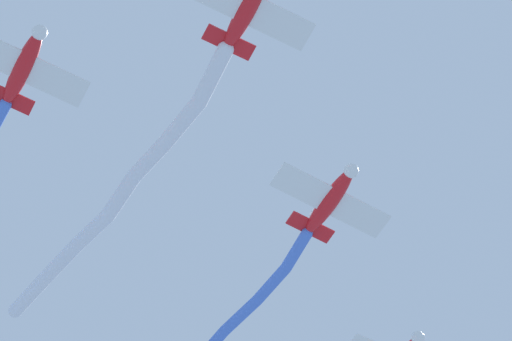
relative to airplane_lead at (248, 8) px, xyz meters
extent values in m
ellipsoid|color=red|center=(-0.10, 0.06, -0.01)|extent=(4.37, 3.09, 0.93)
cube|color=white|center=(0.04, -0.02, -0.14)|extent=(4.67, 6.46, 0.12)
cube|color=red|center=(-1.74, 1.02, 0.07)|extent=(2.05, 2.65, 0.10)
cube|color=white|center=(-1.66, 0.97, 0.55)|extent=(0.95, 0.63, 1.28)
cylinder|color=white|center=(-3.45, 2.14, 0.19)|extent=(3.41, 2.57, 1.41)
cylinder|color=white|center=(-6.40, 3.74, 0.83)|extent=(3.61, 2.11, 1.67)
cylinder|color=white|center=(-9.35, 4.93, 1.54)|extent=(3.26, 1.83, 1.52)
cylinder|color=white|center=(-12.11, 6.10, 1.92)|extent=(3.13, 2.07, 0.97)
cylinder|color=white|center=(-14.87, 7.18, 2.21)|extent=(3.16, 1.64, 1.32)
cylinder|color=white|center=(-17.92, 8.10, 2.49)|extent=(3.58, 1.82, 0.96)
cylinder|color=white|center=(-21.07, 9.16, 2.85)|extent=(3.43, 1.89, 1.47)
sphere|color=white|center=(-2.05, 1.20, -0.06)|extent=(0.84, 0.84, 0.84)
sphere|color=white|center=(-4.86, 3.07, 0.44)|extent=(0.84, 0.84, 0.84)
sphere|color=white|center=(-7.95, 4.41, 1.22)|extent=(0.84, 0.84, 0.84)
sphere|color=white|center=(-10.75, 5.45, 1.86)|extent=(0.84, 0.84, 0.84)
sphere|color=white|center=(-13.47, 6.76, 1.98)|extent=(0.84, 0.84, 0.84)
sphere|color=white|center=(-16.27, 7.59, 2.44)|extent=(0.84, 0.84, 0.84)
sphere|color=white|center=(-19.58, 8.61, 2.55)|extent=(0.84, 0.84, 0.84)
sphere|color=white|center=(-22.56, 9.71, 3.14)|extent=(0.84, 0.84, 0.84)
ellipsoid|color=red|center=(-2.18, 11.41, -0.01)|extent=(4.44, 2.92, 0.93)
sphere|color=white|center=(-0.27, 10.41, -0.01)|extent=(1.06, 1.06, 0.79)
ellipsoid|color=black|center=(-1.68, 11.15, 0.34)|extent=(1.29, 1.07, 0.49)
cube|color=white|center=(-2.05, 11.34, -0.14)|extent=(4.42, 6.55, 0.12)
cube|color=red|center=(-3.87, 12.29, 0.07)|extent=(1.96, 2.68, 0.10)
cube|color=white|center=(-3.79, 12.25, 0.55)|extent=(0.97, 0.59, 1.28)
cylinder|color=#4C75DB|center=(-5.23, 13.08, -0.12)|extent=(2.43, 1.78, 0.77)
cylinder|color=#4C75DB|center=(-7.55, 14.27, -0.04)|extent=(2.90, 1.74, 0.95)
cylinder|color=#4C75DB|center=(-10.22, 15.31, 0.19)|extent=(3.00, 1.52, 0.81)
sphere|color=#4C75DB|center=(-4.19, 12.46, -0.06)|extent=(0.63, 0.63, 0.63)
sphere|color=#4C75DB|center=(-6.26, 13.69, -0.18)|extent=(0.63, 0.63, 0.63)
sphere|color=#4C75DB|center=(-8.83, 14.85, 0.11)|extent=(0.63, 0.63, 0.63)
sphere|color=#4C75DB|center=(-11.60, 15.77, 0.27)|extent=(0.63, 0.63, 0.63)
ellipsoid|color=red|center=(-11.17, -3.21, 0.29)|extent=(4.40, 3.02, 0.93)
sphere|color=white|center=(-9.29, -4.27, 0.29)|extent=(1.07, 1.07, 0.79)
ellipsoid|color=black|center=(-10.68, -3.49, 0.64)|extent=(1.29, 1.09, 0.49)
cube|color=white|center=(-11.03, -3.29, 0.16)|extent=(4.57, 6.49, 0.12)
cube|color=red|center=(-12.83, -2.28, 0.37)|extent=(2.01, 2.66, 0.10)
cube|color=white|center=(-12.75, -2.32, 0.85)|extent=(0.96, 0.61, 1.28)
sphere|color=#4C75DB|center=(-13.14, -2.10, 0.24)|extent=(0.65, 0.65, 0.65)
sphere|color=white|center=(-2.42, 21.66, -0.31)|extent=(1.08, 1.08, 0.79)
camera|label=1|loc=(10.79, -16.30, -50.15)|focal=78.25mm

